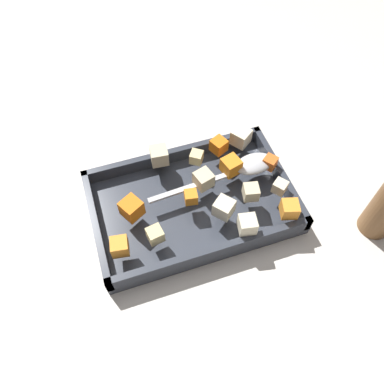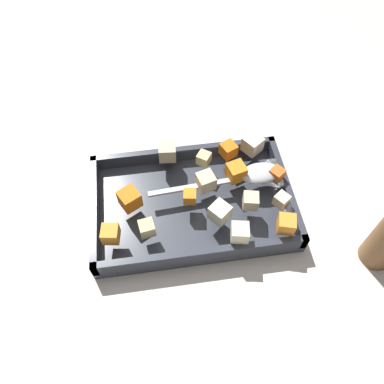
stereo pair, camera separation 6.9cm
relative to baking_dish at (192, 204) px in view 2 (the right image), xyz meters
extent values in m
plane|color=beige|center=(-0.01, -0.02, -0.01)|extent=(4.00, 4.00, 0.00)
cube|color=#333842|center=(0.00, 0.00, -0.01)|extent=(0.37, 0.24, 0.01)
cube|color=#333842|center=(0.00, -0.11, 0.02)|extent=(0.37, 0.01, 0.03)
cube|color=#333842|center=(0.00, 0.11, 0.02)|extent=(0.37, 0.01, 0.03)
cube|color=#333842|center=(-0.18, 0.00, 0.02)|extent=(0.01, 0.24, 0.03)
cube|color=#333842|center=(0.18, 0.00, 0.02)|extent=(0.01, 0.24, 0.03)
cube|color=orange|center=(0.15, 0.07, 0.05)|extent=(0.03, 0.03, 0.03)
cube|color=orange|center=(-0.16, -0.02, 0.04)|extent=(0.03, 0.03, 0.02)
cube|color=orange|center=(0.11, 0.00, 0.05)|extent=(0.04, 0.04, 0.03)
cube|color=orange|center=(-0.09, -0.03, 0.05)|extent=(0.04, 0.04, 0.03)
cube|color=orange|center=(-0.15, 0.09, 0.05)|extent=(0.04, 0.04, 0.03)
cube|color=orange|center=(0.01, 0.01, 0.04)|extent=(0.03, 0.03, 0.02)
cube|color=orange|center=(-0.08, -0.08, 0.05)|extent=(0.04, 0.04, 0.03)
cube|color=#E0CC89|center=(-0.03, -0.07, 0.04)|extent=(0.03, 0.03, 0.02)
cube|color=beige|center=(-0.04, 0.05, 0.05)|extent=(0.04, 0.04, 0.03)
cube|color=beige|center=(-0.13, -0.09, 0.05)|extent=(0.04, 0.04, 0.03)
cube|color=#E0CC89|center=(0.09, 0.06, 0.04)|extent=(0.03, 0.03, 0.03)
cube|color=beige|center=(-0.03, -0.02, 0.05)|extent=(0.04, 0.04, 0.03)
cube|color=beige|center=(0.03, -0.10, 0.05)|extent=(0.03, 0.03, 0.03)
cube|color=beige|center=(-0.07, 0.09, 0.05)|extent=(0.03, 0.03, 0.03)
cube|color=beige|center=(-0.10, 0.04, 0.05)|extent=(0.03, 0.03, 0.03)
cube|color=beige|center=(-0.15, 0.04, 0.04)|extent=(0.03, 0.03, 0.02)
ellipsoid|color=silver|center=(-0.13, -0.02, 0.04)|extent=(0.08, 0.05, 0.02)
cube|color=silver|center=(-0.01, -0.02, 0.03)|extent=(0.18, 0.02, 0.01)
camera|label=1|loc=(0.12, 0.36, 0.61)|focal=35.79mm
camera|label=2|loc=(0.05, 0.38, 0.61)|focal=35.79mm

